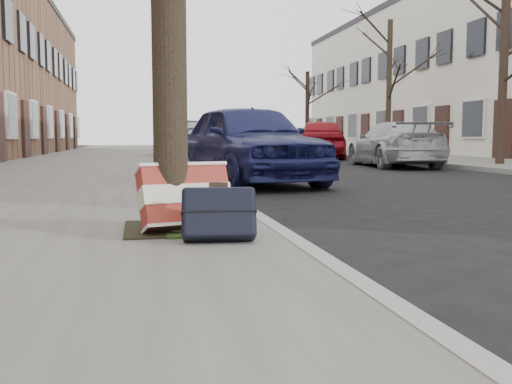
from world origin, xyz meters
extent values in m
plane|color=black|center=(0.00, 0.00, 0.00)|extent=(120.00, 120.00, 0.00)
cube|color=gray|center=(-3.70, 15.00, 0.06)|extent=(5.00, 70.00, 0.12)
cube|color=slate|center=(7.80, 15.00, 0.06)|extent=(4.00, 70.00, 0.12)
cube|color=black|center=(-2.00, 1.20, 0.13)|extent=(0.85, 0.85, 0.02)
cube|color=maroon|center=(-1.97, 1.07, 0.38)|extent=(0.74, 0.52, 0.51)
cube|color=black|center=(-1.78, 0.60, 0.32)|extent=(0.53, 0.34, 0.39)
imported|color=navy|center=(-0.37, 6.92, 0.73)|extent=(2.45, 4.53, 1.46)
imported|color=#B5B9BE|center=(-0.38, 13.79, 0.64)|extent=(1.50, 3.91, 1.27)
imported|color=#343539|center=(-0.20, 20.36, 0.76)|extent=(2.96, 5.69, 1.53)
imported|color=#A8ACB0|center=(4.75, 11.75, 0.62)|extent=(2.16, 4.46, 1.25)
imported|color=maroon|center=(4.57, 17.80, 0.76)|extent=(3.00, 4.80, 1.52)
cylinder|color=black|center=(7.20, 10.47, 2.49)|extent=(0.23, 0.23, 4.73)
cylinder|color=black|center=(7.20, 17.53, 2.71)|extent=(0.21, 0.21, 5.18)
cylinder|color=black|center=(7.20, 28.39, 2.34)|extent=(0.23, 0.23, 4.44)
camera|label=1|loc=(-2.31, -3.19, 0.83)|focal=40.00mm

